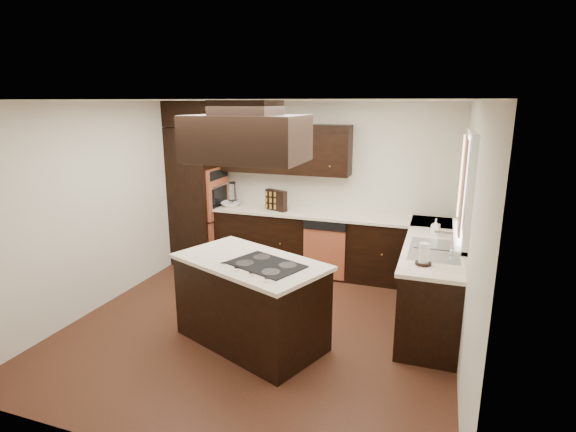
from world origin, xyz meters
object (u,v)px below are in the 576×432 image
object	(u,v)px
island	(251,303)
range_hood	(247,138)
oven_column	(198,195)
spice_rack	(276,200)

from	to	relation	value
island	range_hood	distance (m)	1.73
range_hood	island	bearing A→B (deg)	113.26
oven_column	spice_rack	xyz separation A→B (m)	(1.30, 0.02, 0.01)
island	spice_rack	world-z (taller)	spice_rack
spice_rack	oven_column	bearing A→B (deg)	-155.29
island	range_hood	size ratio (longest dim) A/B	1.43
oven_column	range_hood	world-z (taller)	range_hood
oven_column	island	bearing A→B (deg)	-49.23
oven_column	spice_rack	size ratio (longest dim) A/B	5.78
island	spice_rack	size ratio (longest dim) A/B	4.11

